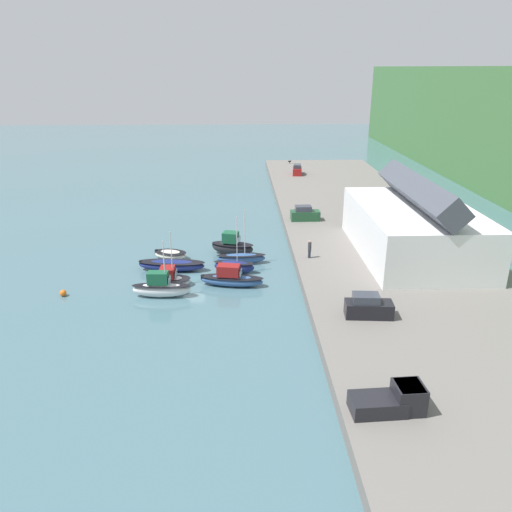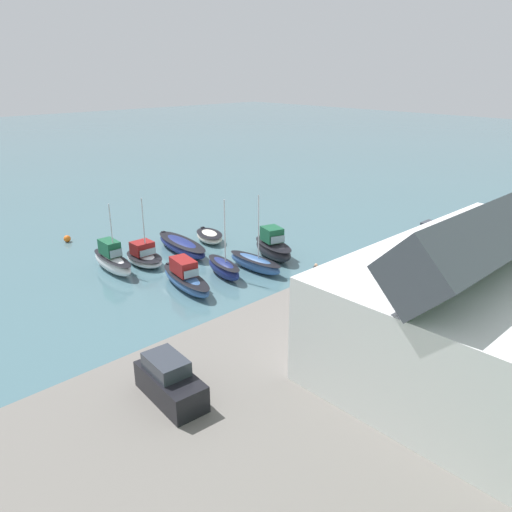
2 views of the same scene
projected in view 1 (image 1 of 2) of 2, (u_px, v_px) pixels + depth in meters
The scene contains 18 objects.
ground_plane at pixel (193, 278), 56.09m from camera, with size 320.00×320.00×0.00m, color #476B75.
quay_promenade at pixel (400, 270), 56.64m from camera, with size 136.37×23.44×1.21m.
harbor_clubhouse at pixel (414, 227), 58.58m from camera, with size 21.07×12.57×9.56m.
moored_boat_0 at pixel (232, 246), 62.81m from camera, with size 3.49×5.75×2.87m.
moored_boat_1 at pixel (241, 258), 59.89m from camera, with size 1.70×5.93×6.75m.
moored_boat_2 at pixel (234, 266), 57.20m from camera, with size 2.45×4.98×6.71m.
moored_boat_3 at pixel (231, 278), 53.73m from camera, with size 2.98×7.14×2.37m.
moored_boat_4 at pixel (171, 254), 61.46m from camera, with size 3.40×4.59×1.03m.
moored_boat_5 at pixel (172, 265), 57.85m from camera, with size 2.98×8.00×1.24m.
moored_boat_6 at pixel (170, 279), 53.84m from camera, with size 2.48×4.52×6.13m.
moored_boat_7 at pixel (161, 288), 51.10m from camera, with size 1.87×6.12×6.09m.
parked_car_0 at pixel (297, 170), 103.60m from camera, with size 4.37×2.23×2.16m.
parked_car_1 at pixel (368, 307), 44.48m from camera, with size 2.13×4.33×2.16m.
parked_car_2 at pixel (305, 214), 72.57m from camera, with size 1.89×4.24×2.16m.
pickup_truck_0 at pixel (393, 400), 32.21m from camera, with size 2.21×4.83×1.90m.
person_on_quay at pixel (310, 249), 58.15m from camera, with size 0.40×0.40×2.14m.
dog_on_quay at pixel (290, 161), 115.72m from camera, with size 0.52×0.88×0.68m.
mooring_buoy_0 at pixel (63, 293), 51.44m from camera, with size 0.69×0.69×0.69m.
Camera 1 is at (51.79, 5.32, 22.18)m, focal length 35.00 mm.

